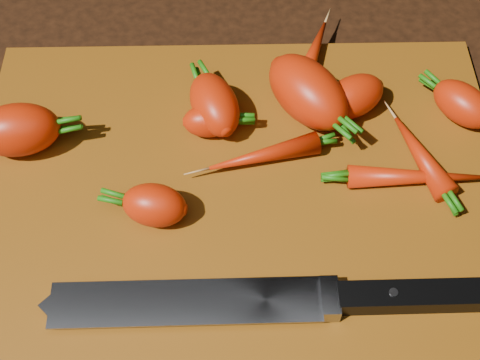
{
  "coord_description": "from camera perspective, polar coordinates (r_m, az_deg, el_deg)",
  "views": [
    {
      "loc": [
        -0.01,
        -0.33,
        0.53
      ],
      "look_at": [
        0.0,
        0.01,
        0.03
      ],
      "focal_mm": 50.0,
      "sensor_mm": 36.0,
      "label": 1
    }
  ],
  "objects": [
    {
      "name": "carrot_9",
      "position": [
        0.65,
        15.15,
        2.08
      ],
      "size": [
        0.06,
        0.1,
        0.02
      ],
      "primitive_type": "ellipsoid",
      "rotation": [
        0.0,
        0.0,
        1.92
      ],
      "color": "red",
      "rests_on": "cutting_board"
    },
    {
      "name": "carrot_10",
      "position": [
        0.63,
        2.06,
        2.13
      ],
      "size": [
        0.11,
        0.05,
        0.02
      ],
      "primitive_type": "ellipsoid",
      "rotation": [
        0.0,
        0.0,
        3.41
      ],
      "color": "red",
      "rests_on": "cutting_board"
    },
    {
      "name": "knife",
      "position": [
        0.56,
        -2.34,
        -10.32
      ],
      "size": [
        0.37,
        0.04,
        0.02
      ],
      "rotation": [
        0.0,
        0.0,
        0.01
      ],
      "color": "gray",
      "rests_on": "cutting_board"
    },
    {
      "name": "carrot_4",
      "position": [
        0.67,
        9.67,
        7.04
      ],
      "size": [
        0.08,
        0.07,
        0.04
      ],
      "primitive_type": "ellipsoid",
      "rotation": [
        0.0,
        0.0,
        3.65
      ],
      "color": "red",
      "rests_on": "cutting_board"
    },
    {
      "name": "carrot_5",
      "position": [
        0.65,
        -2.69,
        5.07
      ],
      "size": [
        0.05,
        0.03,
        0.03
      ],
      "primitive_type": "ellipsoid",
      "rotation": [
        0.0,
        0.0,
        0.03
      ],
      "color": "red",
      "rests_on": "cutting_board"
    },
    {
      "name": "carrot_2",
      "position": [
        0.66,
        5.8,
        7.5
      ],
      "size": [
        0.1,
        0.11,
        0.06
      ],
      "primitive_type": "ellipsoid",
      "rotation": [
        0.0,
        0.0,
        -0.95
      ],
      "color": "red",
      "rests_on": "cutting_board"
    },
    {
      "name": "carrot_7",
      "position": [
        0.72,
        6.16,
        10.42
      ],
      "size": [
        0.06,
        0.11,
        0.02
      ],
      "primitive_type": "ellipsoid",
      "rotation": [
        0.0,
        0.0,
        1.22
      ],
      "color": "red",
      "rests_on": "cutting_board"
    },
    {
      "name": "carrot_6",
      "position": [
        0.69,
        18.46,
        6.19
      ],
      "size": [
        0.07,
        0.07,
        0.04
      ],
      "primitive_type": "ellipsoid",
      "rotation": [
        0.0,
        0.0,
        2.28
      ],
      "color": "red",
      "rests_on": "cutting_board"
    },
    {
      "name": "cutting_board",
      "position": [
        0.62,
        0.02,
        -2.01
      ],
      "size": [
        0.5,
        0.4,
        0.01
      ],
      "primitive_type": "cube",
      "color": "#7B4209",
      "rests_on": "ground"
    },
    {
      "name": "carrot_1",
      "position": [
        0.59,
        -7.32,
        -2.14
      ],
      "size": [
        0.06,
        0.05,
        0.04
      ],
      "primitive_type": "ellipsoid",
      "rotation": [
        0.0,
        0.0,
        2.95
      ],
      "color": "red",
      "rests_on": "cutting_board"
    },
    {
      "name": "ground",
      "position": [
        0.63,
        0.02,
        -2.54
      ],
      "size": [
        2.0,
        2.0,
        0.01
      ],
      "primitive_type": "cube",
      "color": "black"
    },
    {
      "name": "carrot_8",
      "position": [
        0.64,
        14.78,
        0.26
      ],
      "size": [
        0.13,
        0.03,
        0.02
      ],
      "primitive_type": "ellipsoid",
      "rotation": [
        0.0,
        0.0,
        -0.03
      ],
      "color": "red",
      "rests_on": "cutting_board"
    },
    {
      "name": "carrot_0",
      "position": [
        0.66,
        -18.44,
        4.07
      ],
      "size": [
        0.09,
        0.06,
        0.05
      ],
      "primitive_type": "ellipsoid",
      "rotation": [
        0.0,
        0.0,
        0.15
      ],
      "color": "red",
      "rests_on": "cutting_board"
    },
    {
      "name": "carrot_3",
      "position": [
        0.65,
        -2.19,
        6.47
      ],
      "size": [
        0.07,
        0.09,
        0.04
      ],
      "primitive_type": "ellipsoid",
      "rotation": [
        0.0,
        0.0,
        1.91
      ],
      "color": "red",
      "rests_on": "cutting_board"
    }
  ]
}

